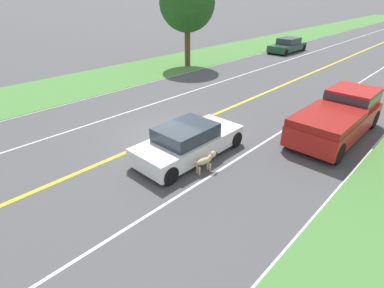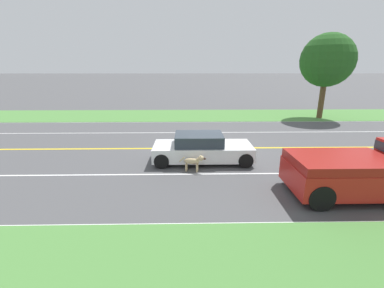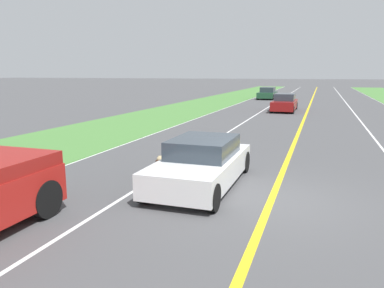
{
  "view_description": "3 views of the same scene",
  "coord_description": "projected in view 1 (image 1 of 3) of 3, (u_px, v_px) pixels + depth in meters",
  "views": [
    {
      "loc": [
        8.95,
        -7.84,
        5.73
      ],
      "look_at": [
        2.41,
        -0.91,
        0.76
      ],
      "focal_mm": 28.0,
      "sensor_mm": 36.0,
      "label": 1
    },
    {
      "loc": [
        13.14,
        -1.31,
        4.14
      ],
      "look_at": [
        2.11,
        -1.09,
        0.87
      ],
      "focal_mm": 24.0,
      "sensor_mm": 36.0,
      "label": 2
    },
    {
      "loc": [
        -1.0,
        8.86,
        3.04
      ],
      "look_at": [
        2.37,
        -0.93,
        1.08
      ],
      "focal_mm": 35.0,
      "sensor_mm": 36.0,
      "label": 3
    }
  ],
  "objects": [
    {
      "name": "lane_edge_line_right",
      "position": [
        325.0,
        205.0,
        8.89
      ],
      "size": [
        0.14,
        160.0,
        0.01
      ],
      "primitive_type": "cube",
      "color": "white",
      "rests_on": "ground"
    },
    {
      "name": "pickup_truck",
      "position": [
        339.0,
        115.0,
        12.78
      ],
      "size": [
        2.13,
        5.53,
        1.78
      ],
      "color": "red",
      "rests_on": "ground"
    },
    {
      "name": "roadside_tree_left_near",
      "position": [
        187.0,
        3.0,
        22.63
      ],
      "size": [
        4.25,
        4.25,
        6.87
      ],
      "color": "brown",
      "rests_on": "ground"
    },
    {
      "name": "ego_car",
      "position": [
        189.0,
        141.0,
        11.25
      ],
      "size": [
        1.89,
        4.45,
        1.3
      ],
      "color": "white",
      "rests_on": "ground"
    },
    {
      "name": "ground_plane",
      "position": [
        166.0,
        135.0,
        13.15
      ],
      "size": [
        400.0,
        400.0,
        0.0
      ],
      "primitive_type": "plane",
      "color": "#4C4C4F"
    },
    {
      "name": "lane_edge_line_left",
      "position": [
        85.0,
        99.0,
        17.41
      ],
      "size": [
        0.14,
        160.0,
        0.01
      ],
      "primitive_type": "cube",
      "color": "white",
      "rests_on": "ground"
    },
    {
      "name": "centre_divider_line",
      "position": [
        166.0,
        135.0,
        13.15
      ],
      "size": [
        0.18,
        160.0,
        0.01
      ],
      "primitive_type": "cube",
      "color": "yellow",
      "rests_on": "ground"
    },
    {
      "name": "oncoming_car",
      "position": [
        288.0,
        45.0,
        30.02
      ],
      "size": [
        1.94,
        4.69,
        1.34
      ],
      "rotation": [
        0.0,
        0.0,
        3.14
      ],
      "color": "#1E472D",
      "rests_on": "ground"
    },
    {
      "name": "lane_dash_same_dir",
      "position": [
        230.0,
        163.0,
        11.02
      ],
      "size": [
        0.1,
        160.0,
        0.01
      ],
      "primitive_type": "cube",
      "color": "white",
      "rests_on": "ground"
    },
    {
      "name": "lane_dash_oncoming",
      "position": [
        120.0,
        114.0,
        15.28
      ],
      "size": [
        0.1,
        160.0,
        0.01
      ],
      "primitive_type": "cube",
      "color": "white",
      "rests_on": "ground"
    },
    {
      "name": "dog",
      "position": [
        206.0,
        160.0,
        10.34
      ],
      "size": [
        0.4,
        1.13,
        0.73
      ],
      "rotation": [
        0.0,
        0.0,
        -0.24
      ],
      "color": "#D1B784",
      "rests_on": "ground"
    },
    {
      "name": "grass_verge_left",
      "position": [
        62.0,
        88.0,
        19.23
      ],
      "size": [
        6.0,
        160.0,
        0.03
      ],
      "primitive_type": "cube",
      "color": "#4C843D",
      "rests_on": "ground"
    }
  ]
}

